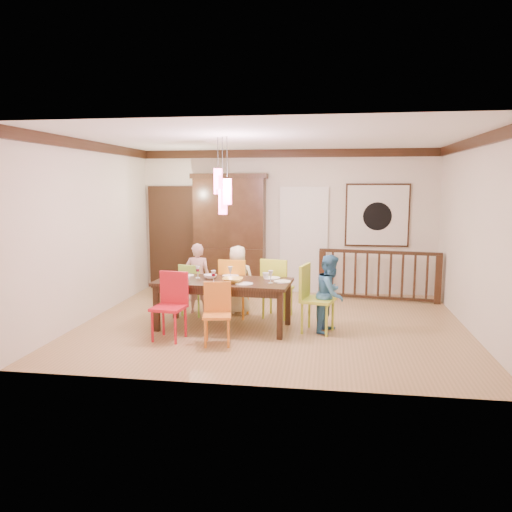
# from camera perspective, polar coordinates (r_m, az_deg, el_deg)

# --- Properties ---
(floor) EXTENTS (6.00, 6.00, 0.00)m
(floor) POSITION_cam_1_polar(r_m,az_deg,el_deg) (8.04, 1.89, -7.74)
(floor) COLOR #9A794A
(floor) RESTS_ON ground
(ceiling) EXTENTS (6.00, 6.00, 0.00)m
(ceiling) POSITION_cam_1_polar(r_m,az_deg,el_deg) (7.76, 1.99, 13.32)
(ceiling) COLOR white
(ceiling) RESTS_ON wall_back
(wall_back) EXTENTS (6.00, 0.00, 6.00)m
(wall_back) POSITION_cam_1_polar(r_m,az_deg,el_deg) (10.24, 3.54, 3.94)
(wall_back) COLOR beige
(wall_back) RESTS_ON floor
(wall_left) EXTENTS (0.00, 5.00, 5.00)m
(wall_left) POSITION_cam_1_polar(r_m,az_deg,el_deg) (8.63, -18.27, 2.76)
(wall_left) COLOR beige
(wall_left) RESTS_ON floor
(wall_right) EXTENTS (0.00, 5.00, 5.00)m
(wall_right) POSITION_cam_1_polar(r_m,az_deg,el_deg) (8.00, 23.83, 2.08)
(wall_right) COLOR beige
(wall_right) RESTS_ON floor
(crown_molding) EXTENTS (6.00, 5.00, 0.16)m
(crown_molding) POSITION_cam_1_polar(r_m,az_deg,el_deg) (7.75, 1.99, 12.73)
(crown_molding) COLOR black
(crown_molding) RESTS_ON wall_back
(panel_door) EXTENTS (1.04, 0.07, 2.24)m
(panel_door) POSITION_cam_1_polar(r_m,az_deg,el_deg) (10.71, -9.41, 1.87)
(panel_door) COLOR black
(panel_door) RESTS_ON wall_back
(white_doorway) EXTENTS (0.97, 0.05, 2.22)m
(white_doorway) POSITION_cam_1_polar(r_m,az_deg,el_deg) (10.22, 5.46, 1.65)
(white_doorway) COLOR silver
(white_doorway) RESTS_ON wall_back
(painting) EXTENTS (1.25, 0.06, 1.25)m
(painting) POSITION_cam_1_polar(r_m,az_deg,el_deg) (10.20, 13.69, 4.54)
(painting) COLOR black
(painting) RESTS_ON wall_back
(pendant_cluster) EXTENTS (0.27, 0.21, 1.14)m
(pendant_cluster) POSITION_cam_1_polar(r_m,az_deg,el_deg) (7.52, -3.82, 7.42)
(pendant_cluster) COLOR #EE477E
(pendant_cluster) RESTS_ON ceiling
(dining_table) EXTENTS (2.10, 1.07, 0.75)m
(dining_table) POSITION_cam_1_polar(r_m,az_deg,el_deg) (7.67, -3.72, -3.42)
(dining_table) COLOR black
(dining_table) RESTS_ON floor
(chair_far_left) EXTENTS (0.49, 0.49, 0.88)m
(chair_far_left) POSITION_cam_1_polar(r_m,az_deg,el_deg) (8.54, -7.00, -3.37)
(chair_far_left) COLOR #94D23F
(chair_far_left) RESTS_ON floor
(chair_far_mid) EXTENTS (0.47, 0.47, 0.99)m
(chair_far_mid) POSITION_cam_1_polar(r_m,az_deg,el_deg) (8.34, -2.44, -3.14)
(chair_far_mid) COLOR orange
(chair_far_mid) RESTS_ON floor
(chair_far_right) EXTENTS (0.54, 0.54, 1.00)m
(chair_far_right) POSITION_cam_1_polar(r_m,az_deg,el_deg) (8.31, 2.48, -3.14)
(chair_far_right) COLOR #B7D02C
(chair_far_right) RESTS_ON floor
(chair_near_left) EXTENTS (0.48, 0.48, 0.96)m
(chair_near_left) POSITION_cam_1_polar(r_m,az_deg,el_deg) (7.21, -9.96, -5.20)
(chair_near_left) COLOR red
(chair_near_left) RESTS_ON floor
(chair_near_mid) EXTENTS (0.45, 0.45, 0.85)m
(chair_near_mid) POSITION_cam_1_polar(r_m,az_deg,el_deg) (6.93, -4.47, -6.19)
(chair_near_mid) COLOR orange
(chair_near_mid) RESTS_ON floor
(chair_end_right) EXTENTS (0.56, 0.56, 1.02)m
(chair_end_right) POSITION_cam_1_polar(r_m,az_deg,el_deg) (7.51, 7.09, -4.35)
(chair_end_right) COLOR #BCCB32
(chair_end_right) RESTS_ON floor
(china_hutch) EXTENTS (1.53, 0.46, 2.42)m
(china_hutch) POSITION_cam_1_polar(r_m,az_deg,el_deg) (10.23, -3.03, 2.61)
(china_hutch) COLOR black
(china_hutch) RESTS_ON floor
(balustrade) EXTENTS (2.29, 0.38, 0.96)m
(balustrade) POSITION_cam_1_polar(r_m,az_deg,el_deg) (9.82, 13.83, -2.05)
(balustrade) COLOR black
(balustrade) RESTS_ON floor
(person_far_left) EXTENTS (0.47, 0.34, 1.21)m
(person_far_left) POSITION_cam_1_polar(r_m,az_deg,el_deg) (8.64, -6.68, -2.54)
(person_far_left) COLOR beige
(person_far_left) RESTS_ON floor
(person_far_mid) EXTENTS (0.59, 0.40, 1.18)m
(person_far_mid) POSITION_cam_1_polar(r_m,az_deg,el_deg) (8.52, -2.11, -2.74)
(person_far_mid) COLOR beige
(person_far_mid) RESTS_ON floor
(person_end_right) EXTENTS (0.59, 0.67, 1.17)m
(person_end_right) POSITION_cam_1_polar(r_m,az_deg,el_deg) (7.56, 8.51, -4.27)
(person_end_right) COLOR teal
(person_end_right) RESTS_ON floor
(serving_bowl) EXTENTS (0.31, 0.31, 0.07)m
(serving_bowl) POSITION_cam_1_polar(r_m,az_deg,el_deg) (7.45, -2.68, -2.79)
(serving_bowl) COLOR gold
(serving_bowl) RESTS_ON dining_table
(small_bowl) EXTENTS (0.24, 0.24, 0.06)m
(small_bowl) POSITION_cam_1_polar(r_m,az_deg,el_deg) (7.80, -5.27, -2.36)
(small_bowl) COLOR white
(small_bowl) RESTS_ON dining_table
(cup_left) EXTENTS (0.14, 0.14, 0.11)m
(cup_left) POSITION_cam_1_polar(r_m,az_deg,el_deg) (7.57, -8.11, -2.57)
(cup_left) COLOR silver
(cup_left) RESTS_ON dining_table
(cup_right) EXTENTS (0.11, 0.11, 0.10)m
(cup_right) POSITION_cam_1_polar(r_m,az_deg,el_deg) (7.76, 1.12, -2.25)
(cup_right) COLOR silver
(cup_right) RESTS_ON dining_table
(plate_far_left) EXTENTS (0.26, 0.26, 0.01)m
(plate_far_left) POSITION_cam_1_polar(r_m,az_deg,el_deg) (8.07, -8.00, -2.23)
(plate_far_left) COLOR white
(plate_far_left) RESTS_ON dining_table
(plate_far_mid) EXTENTS (0.26, 0.26, 0.01)m
(plate_far_mid) POSITION_cam_1_polar(r_m,az_deg,el_deg) (7.99, -2.94, -2.27)
(plate_far_mid) COLOR white
(plate_far_mid) RESTS_ON dining_table
(plate_far_right) EXTENTS (0.26, 0.26, 0.01)m
(plate_far_right) POSITION_cam_1_polar(r_m,az_deg,el_deg) (7.79, 1.83, -2.52)
(plate_far_right) COLOR white
(plate_far_right) RESTS_ON dining_table
(plate_near_left) EXTENTS (0.26, 0.26, 0.01)m
(plate_near_left) POSITION_cam_1_polar(r_m,az_deg,el_deg) (7.57, -9.64, -2.95)
(plate_near_left) COLOR white
(plate_near_left) RESTS_ON dining_table
(plate_near_mid) EXTENTS (0.26, 0.26, 0.01)m
(plate_near_mid) POSITION_cam_1_polar(r_m,az_deg,el_deg) (7.33, -1.35, -3.20)
(plate_near_mid) COLOR white
(plate_near_mid) RESTS_ON dining_table
(plate_end_right) EXTENTS (0.26, 0.26, 0.01)m
(plate_end_right) POSITION_cam_1_polar(r_m,az_deg,el_deg) (7.51, 3.03, -2.93)
(plate_end_right) COLOR white
(plate_end_right) RESTS_ON dining_table
(wine_glass_a) EXTENTS (0.08, 0.08, 0.19)m
(wine_glass_a) POSITION_cam_1_polar(r_m,az_deg,el_deg) (7.86, -6.67, -1.83)
(wine_glass_a) COLOR #590C19
(wine_glass_a) RESTS_ON dining_table
(wine_glass_b) EXTENTS (0.08, 0.08, 0.19)m
(wine_glass_b) POSITION_cam_1_polar(r_m,az_deg,el_deg) (7.77, -2.95, -1.90)
(wine_glass_b) COLOR silver
(wine_glass_b) RESTS_ON dining_table
(wine_glass_c) EXTENTS (0.08, 0.08, 0.19)m
(wine_glass_c) POSITION_cam_1_polar(r_m,az_deg,el_deg) (7.44, -4.88, -2.37)
(wine_glass_c) COLOR #590C19
(wine_glass_c) RESTS_ON dining_table
(wine_glass_d) EXTENTS (0.08, 0.08, 0.19)m
(wine_glass_d) POSITION_cam_1_polar(r_m,az_deg,el_deg) (7.41, 1.69, -2.40)
(wine_glass_d) COLOR silver
(wine_glass_d) RESTS_ON dining_table
(napkin) EXTENTS (0.18, 0.14, 0.01)m
(napkin) POSITION_cam_1_polar(r_m,az_deg,el_deg) (7.29, -4.85, -3.29)
(napkin) COLOR #D83359
(napkin) RESTS_ON dining_table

